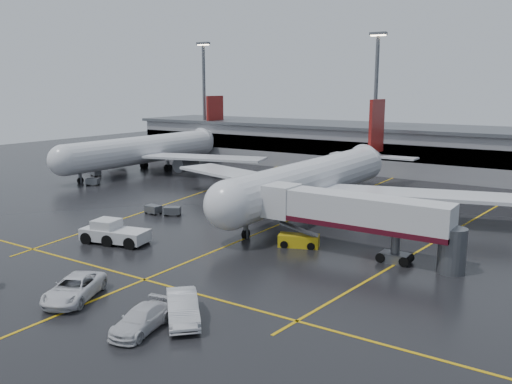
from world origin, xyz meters
The scene contains 21 objects.
ground centered at (0.00, 0.00, 0.00)m, with size 220.00×220.00×0.00m, color black.
apron_line_centre centered at (0.00, 0.00, 0.01)m, with size 0.25×90.00×0.02m, color gold.
apron_line_stop centered at (0.00, -22.00, 0.01)m, with size 60.00×0.25×0.02m, color gold.
apron_line_left centered at (-20.00, 10.00, 0.01)m, with size 0.25×70.00×0.02m, color gold.
apron_line_right centered at (18.00, 10.00, 0.01)m, with size 0.25×70.00×0.02m, color gold.
terminal centered at (0.00, 47.93, 4.32)m, with size 122.00×19.00×8.60m.
light_mast_left centered at (-45.00, 42.00, 14.47)m, with size 3.00×1.20×25.45m.
light_mast_mid centered at (-5.00, 42.00, 14.47)m, with size 3.00×1.20×25.45m.
main_airliner centered at (0.00, 9.70, 4.21)m, with size 48.80×45.60×14.10m.
second_airliner centered at (-42.00, 21.70, 4.21)m, with size 48.80×45.60×14.10m.
jet_bridge centered at (11.87, -6.00, 3.93)m, with size 19.90×3.40×6.05m.
pushback_tractor centered at (-10.44, -15.98, 1.00)m, with size 7.49×4.37×2.52m.
belt_loader centered at (6.18, -6.51, 0.63)m, with size 4.39×3.02×2.56m.
service_van_a centered at (-1.38, -27.97, 0.88)m, with size 2.91×6.32×1.76m, color silver.
service_van_b centered at (6.69, -28.94, 0.78)m, with size 2.18×5.37×1.56m, color silver.
service_van_c centered at (7.98, -26.26, 0.97)m, with size 2.05×5.87×1.94m, color silver.
baggage_cart_a centered at (-13.54, -3.63, 0.63)m, with size 2.38×2.13×1.12m.
baggage_cart_b centered at (-16.16, -4.32, 0.63)m, with size 2.09×1.44×1.12m.
baggage_cart_c centered at (-11.69, 6.92, 0.63)m, with size 2.35×1.97×1.12m.
baggage_cart_d centered at (-45.78, 11.42, 0.63)m, with size 2.30×1.85×1.12m.
baggage_cart_e centered at (-38.78, 4.90, 0.63)m, with size 2.38×2.11×1.12m.
Camera 1 is at (31.32, -52.32, 15.93)m, focal length 37.51 mm.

